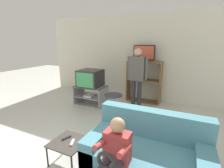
% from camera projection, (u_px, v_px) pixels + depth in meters
% --- Properties ---
extents(wall_back, '(6.40, 0.06, 2.60)m').
position_uv_depth(wall_back, '(138.00, 58.00, 5.06)').
color(wall_back, silver).
rests_on(wall_back, ground_plane).
extents(tv_stand, '(0.88, 0.54, 0.54)m').
position_uv_depth(tv_stand, '(91.00, 95.00, 4.75)').
color(tv_stand, '#939399').
rests_on(tv_stand, ground_plane).
extents(television_main, '(0.62, 0.60, 0.48)m').
position_uv_depth(television_main, '(90.00, 78.00, 4.61)').
color(television_main, '#2D2D33').
rests_on(television_main, tv_stand).
extents(media_shelf, '(1.01, 0.38, 1.24)m').
position_uv_depth(media_shelf, '(144.00, 81.00, 4.87)').
color(media_shelf, brown).
rests_on(media_shelf, ground_plane).
extents(television_flat, '(0.63, 0.20, 0.46)m').
position_uv_depth(television_flat, '(144.00, 54.00, 4.69)').
color(television_flat, black).
rests_on(television_flat, media_shelf).
extents(folding_stool, '(0.43, 0.44, 0.70)m').
position_uv_depth(folding_stool, '(113.00, 100.00, 3.43)').
color(folding_stool, '#B7B7BC').
rests_on(folding_stool, ground_plane).
extents(snack_table, '(0.49, 0.49, 0.35)m').
position_uv_depth(snack_table, '(69.00, 143.00, 2.40)').
color(snack_table, '#38332D').
rests_on(snack_table, ground_plane).
extents(remote_control_black, '(0.08, 0.15, 0.02)m').
position_uv_depth(remote_control_black, '(67.00, 138.00, 2.46)').
color(remote_control_black, '#232328').
rests_on(remote_control_black, snack_table).
extents(remote_control_white, '(0.09, 0.15, 0.02)m').
position_uv_depth(remote_control_white, '(72.00, 142.00, 2.35)').
color(remote_control_white, silver).
rests_on(remote_control_white, snack_table).
extents(couch, '(1.56, 0.85, 0.83)m').
position_uv_depth(couch, '(147.00, 155.00, 2.18)').
color(couch, teal).
rests_on(couch, ground_plane).
extents(person_standing_adult, '(0.53, 0.20, 1.63)m').
position_uv_depth(person_standing_adult, '(137.00, 74.00, 4.15)').
color(person_standing_adult, '#2D2D33').
rests_on(person_standing_adult, ground_plane).
extents(person_seated_child, '(0.33, 0.43, 0.96)m').
position_uv_depth(person_seated_child, '(114.00, 153.00, 1.78)').
color(person_seated_child, '#2D2D38').
rests_on(person_seated_child, ground_plane).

